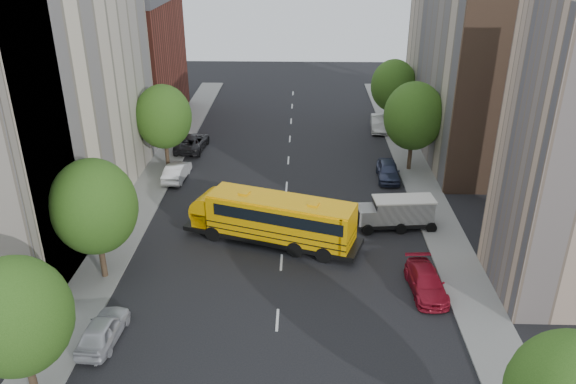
{
  "coord_description": "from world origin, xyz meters",
  "views": [
    {
      "loc": [
        1.26,
        -33.36,
        19.81
      ],
      "look_at": [
        0.33,
        2.0,
        3.24
      ],
      "focal_mm": 35.0,
      "sensor_mm": 36.0,
      "label": 1
    }
  ],
  "objects_px": {
    "parked_car_2": "(192,142)",
    "street_tree_1": "(94,207)",
    "parked_car_4": "(388,171)",
    "street_tree_0": "(17,317)",
    "safari_truck": "(397,212)",
    "parked_car_1": "(177,172)",
    "parked_car_5": "(379,123)",
    "parked_car_0": "(103,330)",
    "street_tree_2": "(163,117)",
    "school_bus": "(270,217)",
    "street_tree_4": "(414,116)",
    "street_tree_5": "(394,86)",
    "parked_car_3": "(426,282)"
  },
  "relations": [
    {
      "from": "street_tree_1",
      "to": "street_tree_2",
      "type": "bearing_deg",
      "value": 90.0
    },
    {
      "from": "street_tree_0",
      "to": "safari_truck",
      "type": "distance_m",
      "value": 25.91
    },
    {
      "from": "school_bus",
      "to": "parked_car_4",
      "type": "distance_m",
      "value": 14.82
    },
    {
      "from": "street_tree_2",
      "to": "school_bus",
      "type": "relative_size",
      "value": 0.61
    },
    {
      "from": "street_tree_1",
      "to": "safari_truck",
      "type": "bearing_deg",
      "value": 20.12
    },
    {
      "from": "parked_car_2",
      "to": "street_tree_5",
      "type": "bearing_deg",
      "value": -156.31
    },
    {
      "from": "parked_car_0",
      "to": "safari_truck",
      "type": "bearing_deg",
      "value": -138.72
    },
    {
      "from": "parked_car_0",
      "to": "parked_car_2",
      "type": "distance_m",
      "value": 28.62
    },
    {
      "from": "street_tree_4",
      "to": "parked_car_4",
      "type": "xyz_separation_m",
      "value": [
        -2.2,
        -2.13,
        -4.3
      ]
    },
    {
      "from": "street_tree_5",
      "to": "parked_car_3",
      "type": "xyz_separation_m",
      "value": [
        -2.2,
        -31.04,
        -4.02
      ]
    },
    {
      "from": "safari_truck",
      "to": "parked_car_1",
      "type": "bearing_deg",
      "value": 149.82
    },
    {
      "from": "school_bus",
      "to": "parked_car_2",
      "type": "relative_size",
      "value": 2.27
    },
    {
      "from": "street_tree_4",
      "to": "parked_car_0",
      "type": "height_order",
      "value": "street_tree_4"
    },
    {
      "from": "parked_car_3",
      "to": "parked_car_5",
      "type": "relative_size",
      "value": 0.98
    },
    {
      "from": "parked_car_4",
      "to": "parked_car_5",
      "type": "xyz_separation_m",
      "value": [
        0.8,
        13.21,
        0.02
      ]
    },
    {
      "from": "street_tree_2",
      "to": "parked_car_4",
      "type": "height_order",
      "value": "street_tree_2"
    },
    {
      "from": "street_tree_5",
      "to": "school_bus",
      "type": "height_order",
      "value": "street_tree_5"
    },
    {
      "from": "street_tree_0",
      "to": "parked_car_0",
      "type": "relative_size",
      "value": 1.74
    },
    {
      "from": "street_tree_0",
      "to": "street_tree_5",
      "type": "xyz_separation_m",
      "value": [
        22.0,
        40.0,
        0.06
      ]
    },
    {
      "from": "parked_car_5",
      "to": "school_bus",
      "type": "bearing_deg",
      "value": -109.3
    },
    {
      "from": "parked_car_2",
      "to": "parked_car_4",
      "type": "bearing_deg",
      "value": 163.83
    },
    {
      "from": "parked_car_5",
      "to": "street_tree_1",
      "type": "bearing_deg",
      "value": -121.36
    },
    {
      "from": "street_tree_4",
      "to": "parked_car_5",
      "type": "height_order",
      "value": "street_tree_4"
    },
    {
      "from": "street_tree_2",
      "to": "street_tree_5",
      "type": "bearing_deg",
      "value": 28.61
    },
    {
      "from": "street_tree_0",
      "to": "school_bus",
      "type": "relative_size",
      "value": 0.58
    },
    {
      "from": "street_tree_4",
      "to": "parked_car_1",
      "type": "distance_m",
      "value": 21.23
    },
    {
      "from": "street_tree_0",
      "to": "parked_car_0",
      "type": "bearing_deg",
      "value": 64.73
    },
    {
      "from": "street_tree_4",
      "to": "school_bus",
      "type": "xyz_separation_m",
      "value": [
        -11.88,
        -13.3,
        -3.11
      ]
    },
    {
      "from": "street_tree_0",
      "to": "parked_car_2",
      "type": "distance_m",
      "value": 32.89
    },
    {
      "from": "street_tree_4",
      "to": "parked_car_0",
      "type": "relative_size",
      "value": 1.9
    },
    {
      "from": "parked_car_1",
      "to": "parked_car_5",
      "type": "height_order",
      "value": "parked_car_5"
    },
    {
      "from": "parked_car_1",
      "to": "street_tree_4",
      "type": "bearing_deg",
      "value": -168.59
    },
    {
      "from": "school_bus",
      "to": "parked_car_5",
      "type": "bearing_deg",
      "value": 85.7
    },
    {
      "from": "school_bus",
      "to": "parked_car_3",
      "type": "relative_size",
      "value": 2.68
    },
    {
      "from": "parked_car_4",
      "to": "parked_car_1",
      "type": "bearing_deg",
      "value": -176.0
    },
    {
      "from": "street_tree_5",
      "to": "parked_car_3",
      "type": "distance_m",
      "value": 31.37
    },
    {
      "from": "parked_car_5",
      "to": "parked_car_3",
      "type": "bearing_deg",
      "value": -87.56
    },
    {
      "from": "parked_car_4",
      "to": "parked_car_5",
      "type": "bearing_deg",
      "value": 88.73
    },
    {
      "from": "street_tree_0",
      "to": "parked_car_5",
      "type": "height_order",
      "value": "street_tree_0"
    },
    {
      "from": "street_tree_0",
      "to": "safari_truck",
      "type": "xyz_separation_m",
      "value": [
        19.21,
        17.04,
        -3.41
      ]
    },
    {
      "from": "street_tree_1",
      "to": "parked_car_1",
      "type": "relative_size",
      "value": 1.78
    },
    {
      "from": "street_tree_2",
      "to": "parked_car_5",
      "type": "relative_size",
      "value": 1.59
    },
    {
      "from": "parked_car_5",
      "to": "parked_car_2",
      "type": "bearing_deg",
      "value": -157.48
    },
    {
      "from": "school_bus",
      "to": "parked_car_0",
      "type": "relative_size",
      "value": 2.98
    },
    {
      "from": "school_bus",
      "to": "parked_car_3",
      "type": "bearing_deg",
      "value": -11.73
    },
    {
      "from": "street_tree_1",
      "to": "parked_car_1",
      "type": "distance_m",
      "value": 15.92
    },
    {
      "from": "parked_car_2",
      "to": "street_tree_1",
      "type": "bearing_deg",
      "value": 90.46
    },
    {
      "from": "parked_car_1",
      "to": "parked_car_5",
      "type": "distance_m",
      "value": 23.64
    },
    {
      "from": "parked_car_4",
      "to": "parked_car_5",
      "type": "relative_size",
      "value": 0.94
    },
    {
      "from": "parked_car_0",
      "to": "parked_car_5",
      "type": "bearing_deg",
      "value": -113.75
    }
  ]
}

